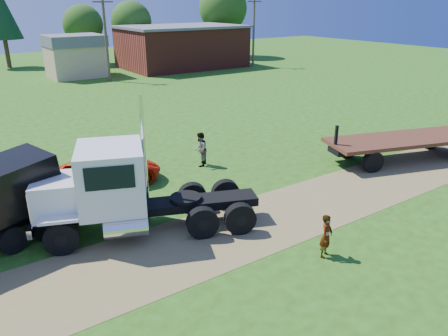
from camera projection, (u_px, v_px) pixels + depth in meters
ground at (277, 216)px, 18.11m from camera, size 140.00×140.00×0.00m
dirt_track at (277, 216)px, 18.11m from camera, size 120.00×4.20×0.01m
white_semi_tractor at (115, 190)px, 16.30m from camera, size 8.58×5.45×5.13m
orange_pickup at (104, 172)px, 20.68m from camera, size 5.68×2.95×1.53m
flatbed_trailer at (405, 142)px, 24.24m from camera, size 9.42×5.36×2.31m
spectator_a at (326, 236)px, 15.03m from camera, size 0.68×0.57×1.59m
spectator_b at (200, 149)px, 23.32m from camera, size 1.13×1.13×1.85m
brick_building at (182, 46)px, 57.42m from camera, size 15.40×10.40×5.30m
tan_shed at (76, 55)px, 50.13m from camera, size 6.20×5.40×4.70m
utility_poles at (106, 37)px, 46.51m from camera, size 42.20×0.28×9.00m
tree_row at (55, 16)px, 56.05m from camera, size 56.53×12.01×10.83m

